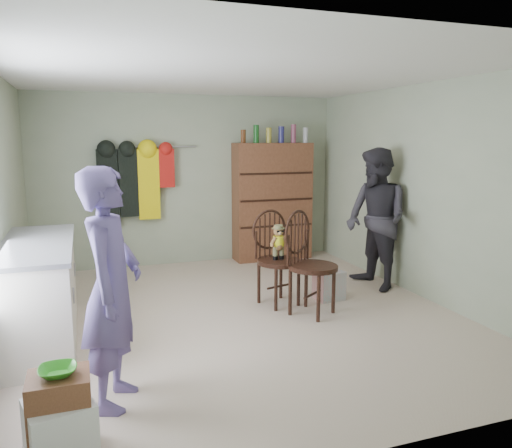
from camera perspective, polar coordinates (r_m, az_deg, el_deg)
name	(u,v)px	position (r m, az deg, el deg)	size (l,w,h in m)	color
ground_plane	(240,316)	(5.43, -1.83, -10.43)	(5.00, 5.00, 0.00)	beige
room_walls	(225,165)	(5.61, -3.55, 6.74)	(5.00, 5.00, 5.00)	#A6B093
counter	(39,292)	(5.08, -23.53, -7.10)	(0.64, 1.86, 0.94)	silver
stool	(61,415)	(3.38, -21.42, -19.64)	(0.35, 0.30, 0.50)	brown
bowl	(58,371)	(3.26, -21.74, -15.35)	(0.22, 0.22, 0.05)	green
plastic_tub	(60,430)	(3.40, -21.48, -21.02)	(0.37, 0.35, 0.35)	white
chair_front	(276,251)	(5.66, 2.31, -3.15)	(0.58, 0.58, 1.07)	#381D13
chair_far	(308,259)	(5.36, 5.91, -3.99)	(0.69, 0.69, 1.12)	#381D13
striped_bag	(329,285)	(5.96, 8.34, -6.95)	(0.32, 0.25, 0.34)	#E57A72
person_left	(112,288)	(3.64, -16.18, -7.06)	(0.62, 0.41, 1.70)	#625296
person_right	(376,219)	(6.36, 13.57, 0.54)	(0.86, 0.67, 1.76)	#2D2B33
dresser	(272,201)	(7.73, 1.88, 2.65)	(1.20, 0.39, 2.08)	brown
coat_rack	(134,183)	(7.30, -13.80, 4.62)	(1.42, 0.12, 1.09)	#99999E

